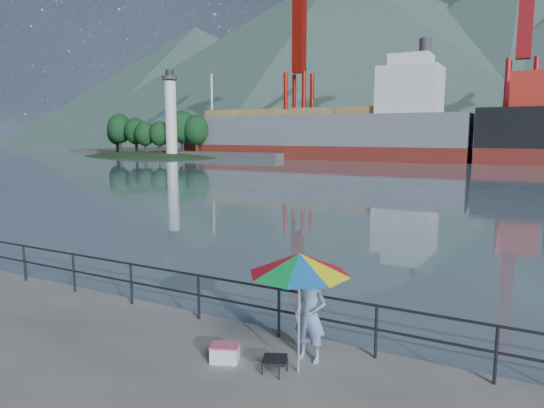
{
  "coord_description": "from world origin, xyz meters",
  "views": [
    {
      "loc": [
        7.29,
        -6.62,
        4.1
      ],
      "look_at": [
        0.54,
        6.0,
        2.0
      ],
      "focal_mm": 32.0,
      "sensor_mm": 36.0,
      "label": 1
    }
  ],
  "objects": [
    {
      "name": "fisherman",
      "position": [
        3.96,
        1.06,
        0.84
      ],
      "size": [
        0.63,
        0.42,
        1.68
      ],
      "primitive_type": "imported",
      "rotation": [
        0.0,
        0.0,
        -0.04
      ],
      "color": "#1C4F9A",
      "rests_on": "ground"
    },
    {
      "name": "guardrail",
      "position": [
        0.0,
        1.7,
        0.52
      ],
      "size": [
        22.0,
        0.06,
        1.03
      ],
      "color": "#2D3033",
      "rests_on": "ground"
    },
    {
      "name": "lighthouse_islet",
      "position": [
        -54.97,
        61.99,
        0.26
      ],
      "size": [
        48.0,
        26.4,
        19.2
      ],
      "color": "#263F1E",
      "rests_on": "ground"
    },
    {
      "name": "bulk_carrier",
      "position": [
        -23.64,
        69.91,
        4.15
      ],
      "size": [
        49.61,
        8.59,
        14.5
      ],
      "color": "maroon",
      "rests_on": "ground"
    },
    {
      "name": "cooler_bag",
      "position": [
        2.63,
        0.27,
        0.14
      ],
      "size": [
        0.58,
        0.48,
        0.28
      ],
      "primitive_type": "cube",
      "rotation": [
        0.0,
        0.0,
        0.37
      ],
      "color": "silver",
      "rests_on": "ground"
    },
    {
      "name": "harbor_water",
      "position": [
        0.0,
        130.0,
        0.0
      ],
      "size": [
        500.0,
        280.0,
        0.0
      ],
      "primitive_type": "cube",
      "color": "slate",
      "rests_on": "ground"
    },
    {
      "name": "folding_stool",
      "position": [
        3.64,
        0.32,
        0.14
      ],
      "size": [
        0.54,
        0.54,
        0.27
      ],
      "color": "black",
      "rests_on": "ground"
    },
    {
      "name": "beach_umbrella",
      "position": [
        3.98,
        0.54,
        1.94
      ],
      "size": [
        2.06,
        2.06,
        2.12
      ],
      "color": "white",
      "rests_on": "ground"
    },
    {
      "name": "fishing_rod",
      "position": [
        3.37,
        1.88,
        0.0
      ],
      "size": [
        0.41,
        1.62,
        1.17
      ],
      "primitive_type": "cylinder",
      "rotation": [
        0.96,
        0.0,
        -0.24
      ],
      "color": "black",
      "rests_on": "ground"
    }
  ]
}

